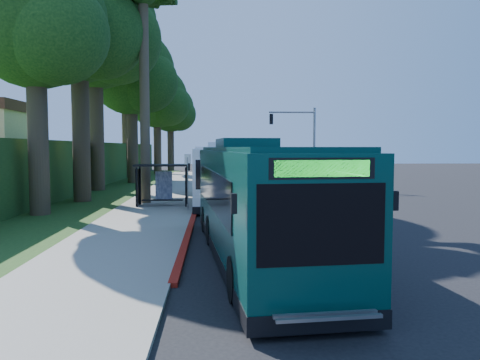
{
  "coord_description": "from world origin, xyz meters",
  "views": [
    {
      "loc": [
        -3.92,
        -30.66,
        3.55
      ],
      "look_at": [
        -2.21,
        1.0,
        1.33
      ],
      "focal_mm": 35.0,
      "sensor_mm": 36.0,
      "label": 1
    }
  ],
  "objects": [
    {
      "name": "pickup",
      "position": [
        1.06,
        2.95,
        0.79
      ],
      "size": [
        3.95,
        6.17,
        1.58
      ],
      "primitive_type": "imported",
      "rotation": [
        0.0,
        0.0,
        0.25
      ],
      "color": "silver",
      "rests_on": "ground"
    },
    {
      "name": "ground",
      "position": [
        0.0,
        0.0,
        0.0
      ],
      "size": [
        140.0,
        140.0,
        0.0
      ],
      "primitive_type": "plane",
      "color": "black",
      "rests_on": "ground"
    },
    {
      "name": "teal_bus",
      "position": [
        -2.61,
        -15.83,
        1.88
      ],
      "size": [
        3.98,
        13.15,
        3.86
      ],
      "rotation": [
        0.0,
        0.0,
        0.09
      ],
      "color": "#093530",
      "rests_on": "ground"
    },
    {
      "name": "tree_4",
      "position": [
        -11.4,
        31.98,
        9.73
      ],
      "size": [
        8.4,
        8.0,
        14.14
      ],
      "color": "#382B1E",
      "rests_on": "ground"
    },
    {
      "name": "tree_1",
      "position": [
        -13.37,
        7.98,
        12.73
      ],
      "size": [
        10.5,
        10.0,
        18.26
      ],
      "color": "#382B1E",
      "rests_on": "ground"
    },
    {
      "name": "tree_2",
      "position": [
        -11.89,
        15.98,
        10.48
      ],
      "size": [
        8.82,
        8.4,
        15.12
      ],
      "color": "#382B1E",
      "rests_on": "ground"
    },
    {
      "name": "tree_6",
      "position": [
        -12.91,
        -6.01,
        9.71
      ],
      "size": [
        7.56,
        7.2,
        13.74
      ],
      "color": "#382B1E",
      "rests_on": "ground"
    },
    {
      "name": "stop_sign_pole",
      "position": [
        -5.4,
        -5.0,
        2.08
      ],
      "size": [
        0.35,
        0.06,
        3.17
      ],
      "color": "gray",
      "rests_on": "ground"
    },
    {
      "name": "traffic_signal_pole",
      "position": [
        3.78,
        10.0,
        4.42
      ],
      "size": [
        4.1,
        0.3,
        7.0
      ],
      "color": "gray",
      "rests_on": "ground"
    },
    {
      "name": "sidewalk",
      "position": [
        -7.3,
        0.0,
        0.06
      ],
      "size": [
        4.5,
        70.0,
        0.12
      ],
      "primitive_type": "cube",
      "color": "gray",
      "rests_on": "ground"
    },
    {
      "name": "tree_0",
      "position": [
        -12.4,
        -0.02,
        11.2
      ],
      "size": [
        8.4,
        8.0,
        15.7
      ],
      "color": "#382B1E",
      "rests_on": "ground"
    },
    {
      "name": "bus_shelter",
      "position": [
        -7.26,
        -2.86,
        1.81
      ],
      "size": [
        3.2,
        1.51,
        2.55
      ],
      "color": "black",
      "rests_on": "ground"
    },
    {
      "name": "tree_5",
      "position": [
        -10.41,
        39.99,
        8.96
      ],
      "size": [
        7.35,
        7.0,
        12.86
      ],
      "color": "#382B1E",
      "rests_on": "ground"
    },
    {
      "name": "grass_verge",
      "position": [
        -13.0,
        5.0,
        0.03
      ],
      "size": [
        8.0,
        70.0,
        0.06
      ],
      "primitive_type": "cube",
      "color": "#234719",
      "rests_on": "ground"
    },
    {
      "name": "red_curb",
      "position": [
        -5.0,
        -4.0,
        0.07
      ],
      "size": [
        0.25,
        30.0,
        0.13
      ],
      "primitive_type": "cube",
      "color": "#A01B11",
      "rests_on": "ground"
    },
    {
      "name": "palm_tree",
      "position": [
        -8.2,
        -1.5,
        12.38
      ],
      "size": [
        4.2,
        4.2,
        14.4
      ],
      "color": "#4C3F2D",
      "rests_on": "ground"
    },
    {
      "name": "white_bus",
      "position": [
        -3.42,
        -0.28,
        1.9
      ],
      "size": [
        3.3,
        13.13,
        3.89
      ],
      "rotation": [
        0.0,
        0.0,
        -0.04
      ],
      "color": "white",
      "rests_on": "ground"
    },
    {
      "name": "tree_3",
      "position": [
        -13.88,
        23.98,
        11.98
      ],
      "size": [
        10.08,
        9.6,
        17.28
      ],
      "color": "#382B1E",
      "rests_on": "ground"
    }
  ]
}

